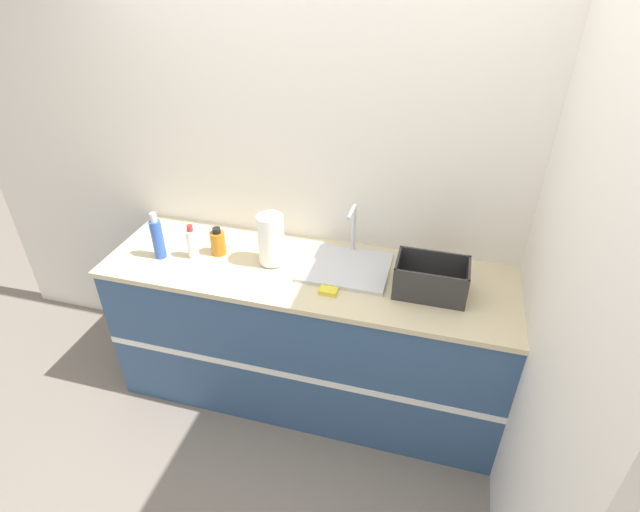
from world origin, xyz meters
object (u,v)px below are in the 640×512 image
(dish_rack, at_px, (431,281))
(bottle_blue, at_px, (158,238))
(sink, at_px, (346,264))
(paper_towel_roll, at_px, (271,240))
(bottle_white_spray, at_px, (192,243))
(bottle_amber, at_px, (218,242))

(dish_rack, xyz_separation_m, bottle_blue, (-1.47, -0.07, 0.05))
(sink, xyz_separation_m, paper_towel_roll, (-0.40, -0.06, 0.13))
(paper_towel_roll, bearing_deg, dish_rack, -2.79)
(paper_towel_roll, relative_size, bottle_blue, 1.05)
(bottle_white_spray, bearing_deg, dish_rack, 0.80)
(sink, distance_m, paper_towel_roll, 0.42)
(bottle_blue, bearing_deg, bottle_white_spray, 15.23)
(paper_towel_roll, distance_m, bottle_amber, 0.33)
(sink, height_order, dish_rack, sink)
(paper_towel_roll, height_order, bottle_white_spray, paper_towel_roll)
(dish_rack, xyz_separation_m, bottle_amber, (-1.17, 0.05, 0.00))
(paper_towel_roll, distance_m, bottle_blue, 0.63)
(bottle_blue, bearing_deg, sink, 9.32)
(sink, xyz_separation_m, dish_rack, (0.45, -0.10, 0.05))
(bottle_white_spray, height_order, bottle_blue, bottle_blue)
(dish_rack, xyz_separation_m, bottle_white_spray, (-1.29, -0.02, 0.02))
(bottle_white_spray, distance_m, bottle_blue, 0.19)
(paper_towel_roll, bearing_deg, bottle_amber, 178.19)
(sink, xyz_separation_m, bottle_white_spray, (-0.84, -0.12, 0.07))
(paper_towel_roll, bearing_deg, bottle_blue, -170.10)
(dish_rack, height_order, bottle_white_spray, bottle_white_spray)
(paper_towel_roll, distance_m, bottle_white_spray, 0.45)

